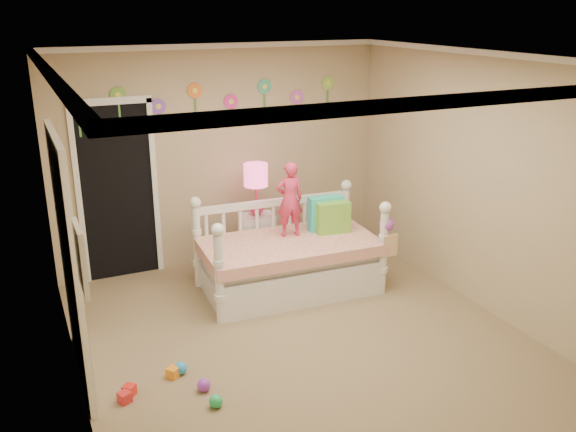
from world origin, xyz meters
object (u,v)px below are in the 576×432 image
child (290,199)px  table_lamp (256,181)px  daybed (289,245)px  nightstand (257,241)px

child → table_lamp: child is taller
daybed → child: child is taller
nightstand → table_lamp: size_ratio=1.08×
daybed → child: size_ratio=2.31×
daybed → child: (0.07, 0.13, 0.48)m
nightstand → table_lamp: (-0.00, 0.00, 0.74)m
daybed → nightstand: size_ratio=2.91×
nightstand → table_lamp: 0.74m
table_lamp → daybed: bearing=-82.9°
daybed → nightstand: 0.75m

